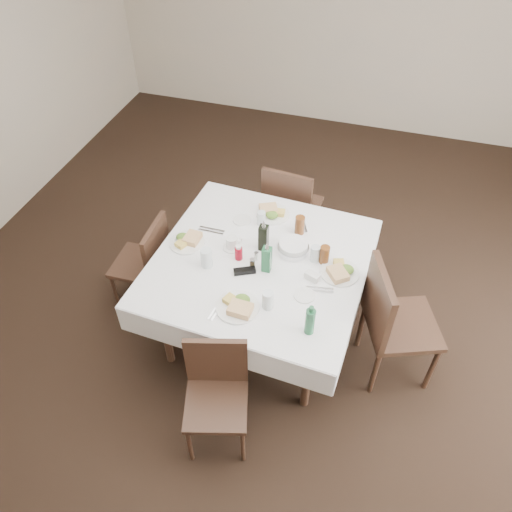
% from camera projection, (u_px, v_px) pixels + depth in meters
% --- Properties ---
extents(ground_plane, '(7.00, 7.00, 0.00)m').
position_uv_depth(ground_plane, '(284.00, 339.00, 3.96)').
color(ground_plane, black).
extents(room_shell, '(6.04, 7.04, 2.80)m').
position_uv_depth(room_shell, '(296.00, 154.00, 2.76)').
color(room_shell, '#B9AE9E').
rests_on(room_shell, ground).
extents(dining_table, '(1.55, 1.55, 0.76)m').
position_uv_depth(dining_table, '(260.00, 267.00, 3.56)').
color(dining_table, '#311B12').
rests_on(dining_table, ground).
extents(chair_north, '(0.48, 0.48, 0.92)m').
position_uv_depth(chair_north, '(290.00, 205.00, 4.32)').
color(chair_north, '#311B12').
rests_on(chair_north, ground).
extents(chair_south, '(0.48, 0.48, 0.82)m').
position_uv_depth(chair_south, '(217.00, 387.00, 3.12)').
color(chair_south, '#311B12').
rests_on(chair_south, ground).
extents(chair_east, '(0.61, 0.61, 1.00)m').
position_uv_depth(chair_east, '(391.00, 318.00, 3.38)').
color(chair_east, '#311B12').
rests_on(chair_east, ground).
extents(chair_west, '(0.41, 0.41, 0.84)m').
position_uv_depth(chair_west, '(148.00, 259.00, 3.92)').
color(chair_west, '#311B12').
rests_on(chair_west, ground).
extents(meal_north, '(0.26, 0.26, 0.06)m').
position_uv_depth(meal_north, '(272.00, 213.00, 3.85)').
color(meal_north, white).
rests_on(meal_north, dining_table).
extents(meal_south, '(0.28, 0.28, 0.06)m').
position_uv_depth(meal_south, '(239.00, 306.00, 3.18)').
color(meal_south, white).
rests_on(meal_south, dining_table).
extents(meal_east, '(0.27, 0.27, 0.06)m').
position_uv_depth(meal_east, '(340.00, 271.00, 3.40)').
color(meal_east, white).
rests_on(meal_east, dining_table).
extents(meal_west, '(0.26, 0.26, 0.06)m').
position_uv_depth(meal_west, '(187.00, 240.00, 3.62)').
color(meal_west, white).
rests_on(meal_west, dining_table).
extents(side_plate_a, '(0.14, 0.14, 0.01)m').
position_uv_depth(side_plate_a, '(242.00, 220.00, 3.81)').
color(side_plate_a, white).
rests_on(side_plate_a, dining_table).
extents(side_plate_b, '(0.14, 0.14, 0.01)m').
position_uv_depth(side_plate_b, '(304.00, 295.00, 3.27)').
color(side_plate_b, white).
rests_on(side_plate_b, dining_table).
extents(water_n, '(0.06, 0.06, 0.12)m').
position_uv_depth(water_n, '(261.00, 218.00, 3.74)').
color(water_n, silver).
rests_on(water_n, dining_table).
extents(water_s, '(0.07, 0.07, 0.13)m').
position_uv_depth(water_s, '(268.00, 300.00, 3.16)').
color(water_s, silver).
rests_on(water_s, dining_table).
extents(water_e, '(0.07, 0.07, 0.12)m').
position_uv_depth(water_e, '(315.00, 254.00, 3.46)').
color(water_e, silver).
rests_on(water_e, dining_table).
extents(water_w, '(0.08, 0.08, 0.15)m').
position_uv_depth(water_w, '(206.00, 258.00, 3.42)').
color(water_w, silver).
rests_on(water_w, dining_table).
extents(iced_tea_a, '(0.07, 0.07, 0.15)m').
position_uv_depth(iced_tea_a, '(300.00, 225.00, 3.66)').
color(iced_tea_a, brown).
rests_on(iced_tea_a, dining_table).
extents(iced_tea_b, '(0.07, 0.07, 0.14)m').
position_uv_depth(iced_tea_b, '(324.00, 255.00, 3.45)').
color(iced_tea_b, brown).
rests_on(iced_tea_b, dining_table).
extents(bread_basket, '(0.23, 0.23, 0.08)m').
position_uv_depth(bread_basket, '(293.00, 247.00, 3.55)').
color(bread_basket, silver).
rests_on(bread_basket, dining_table).
extents(oil_cruet_dark, '(0.06, 0.06, 0.26)m').
position_uv_depth(oil_cruet_dark, '(264.00, 237.00, 3.51)').
color(oil_cruet_dark, black).
rests_on(oil_cruet_dark, dining_table).
extents(oil_cruet_green, '(0.06, 0.06, 0.25)m').
position_uv_depth(oil_cruet_green, '(267.00, 258.00, 3.37)').
color(oil_cruet_green, '#1F6139').
rests_on(oil_cruet_green, dining_table).
extents(ketchup_bottle, '(0.05, 0.05, 0.12)m').
position_uv_depth(ketchup_bottle, '(239.00, 253.00, 3.48)').
color(ketchup_bottle, '#A1071B').
rests_on(ketchup_bottle, dining_table).
extents(salt_shaker, '(0.03, 0.03, 0.07)m').
position_uv_depth(salt_shaker, '(256.00, 256.00, 3.49)').
color(salt_shaker, white).
rests_on(salt_shaker, dining_table).
extents(pepper_shaker, '(0.03, 0.03, 0.08)m').
position_uv_depth(pepper_shaker, '(252.00, 263.00, 3.43)').
color(pepper_shaker, '#3B2D1B').
rests_on(pepper_shaker, dining_table).
extents(coffee_mug, '(0.14, 0.13, 0.10)m').
position_uv_depth(coffee_mug, '(232.00, 243.00, 3.57)').
color(coffee_mug, white).
rests_on(coffee_mug, dining_table).
extents(sunglasses, '(0.16, 0.11, 0.03)m').
position_uv_depth(sunglasses, '(245.00, 271.00, 3.41)').
color(sunglasses, black).
rests_on(sunglasses, dining_table).
extents(green_bottle, '(0.06, 0.06, 0.23)m').
position_uv_depth(green_bottle, '(310.00, 321.00, 2.99)').
color(green_bottle, '#1F6139').
rests_on(green_bottle, dining_table).
extents(sugar_caddy, '(0.11, 0.09, 0.05)m').
position_uv_depth(sugar_caddy, '(312.00, 276.00, 3.36)').
color(sugar_caddy, white).
rests_on(sugar_caddy, dining_table).
extents(cutlery_n, '(0.11, 0.18, 0.01)m').
position_uv_depth(cutlery_n, '(303.00, 225.00, 3.77)').
color(cutlery_n, silver).
rests_on(cutlery_n, dining_table).
extents(cutlery_s, '(0.06, 0.16, 0.01)m').
position_uv_depth(cutlery_s, '(215.00, 311.00, 3.17)').
color(cutlery_s, silver).
rests_on(cutlery_s, dining_table).
extents(cutlery_e, '(0.19, 0.07, 0.01)m').
position_uv_depth(cutlery_e, '(320.00, 290.00, 3.30)').
color(cutlery_e, silver).
rests_on(cutlery_e, dining_table).
extents(cutlery_w, '(0.20, 0.05, 0.01)m').
position_uv_depth(cutlery_w, '(211.00, 230.00, 3.73)').
color(cutlery_w, silver).
rests_on(cutlery_w, dining_table).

